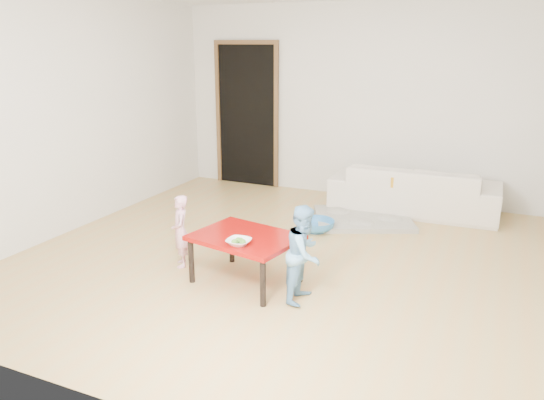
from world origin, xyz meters
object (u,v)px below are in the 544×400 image
Objects in this scene: sofa at (414,189)px; basin at (316,226)px; child_blue at (304,254)px; red_table at (246,259)px; child_pink at (181,231)px; bowl at (239,242)px.

basin is at bearing 52.25° from sofa.
child_blue is at bearing -74.03° from basin.
child_pink is (-0.73, 0.08, 0.13)m from red_table.
child_blue reaches higher than child_pink.
child_pink is 1.69× the size of basin.
basin is at bearing 87.45° from bowl.
red_table is at bearing 80.93° from child_blue.
red_table is 1.27× the size of child_pink.
bowl is 1.80m from basin.
bowl is 0.49× the size of basin.
red_table is at bearing 102.88° from bowl.
red_table is (-1.01, -2.72, -0.08)m from sofa.
basin is (-0.88, -1.19, -0.23)m from sofa.
sofa is 1.50m from basin.
child_blue reaches higher than red_table.
sofa is at bearing 110.34° from child_pink.
child_blue is at bearing 12.54° from bowl.
child_pink reaches higher than basin.
bowl is (-0.96, -2.94, 0.17)m from sofa.
basin is (0.13, 1.53, -0.16)m from red_table.
bowl is 0.85m from child_pink.
red_table is 0.63m from child_blue.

